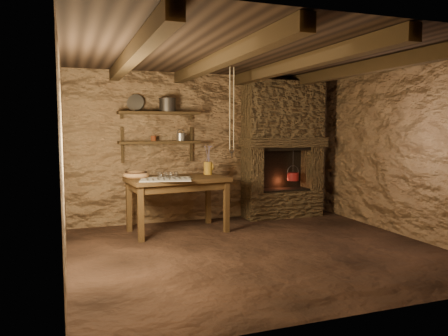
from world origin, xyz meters
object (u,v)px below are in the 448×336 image
object	(u,v)px
wooden_bowl	(136,175)
work_table	(177,203)
red_pot	(293,176)
stoneware_jug	(208,162)
iron_stockpot	(167,106)

from	to	relation	value
wooden_bowl	work_table	bearing A→B (deg)	-9.80
work_table	red_pot	distance (m)	2.20
work_table	wooden_bowl	xyz separation A→B (m)	(-0.58, 0.10, 0.42)
stoneware_jug	wooden_bowl	distance (m)	1.13
work_table	iron_stockpot	size ratio (longest dim) A/B	5.89
work_table	red_pot	bearing A→B (deg)	5.51
iron_stockpot	red_pot	bearing A→B (deg)	-3.20
wooden_bowl	red_pot	bearing A→B (deg)	6.93
wooden_bowl	iron_stockpot	size ratio (longest dim) A/B	1.46
wooden_bowl	iron_stockpot	xyz separation A→B (m)	(0.57, 0.45, 1.01)
stoneware_jug	iron_stockpot	xyz separation A→B (m)	(-0.55, 0.35, 0.86)
iron_stockpot	red_pot	xyz separation A→B (m)	(2.15, -0.12, -1.16)
stoneware_jug	iron_stockpot	size ratio (longest dim) A/B	1.78
stoneware_jug	iron_stockpot	distance (m)	1.08
iron_stockpot	stoneware_jug	bearing A→B (deg)	-32.49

